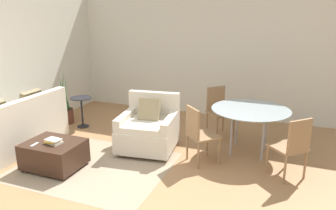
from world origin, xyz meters
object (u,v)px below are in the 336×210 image
dining_chair_near_left (198,131)px  ottoman (54,154)px  dining_chair_far_left (218,108)px  armchair (149,129)px  potted_plant (65,112)px  side_table (82,106)px  tv_remote_primary (34,144)px  dining_table (250,113)px  dining_chair_near_right (293,144)px  book_stack (53,141)px  couch (12,133)px

dining_chair_near_left → ottoman: bearing=-154.4°
dining_chair_near_left → dining_chair_far_left: same height
armchair → ottoman: size_ratio=1.24×
potted_plant → dining_chair_far_left: potted_plant is taller
armchair → side_table: (-1.70, 0.51, 0.08)m
tv_remote_primary → potted_plant: 2.14m
potted_plant → dining_table: bearing=-1.9°
side_table → dining_chair_near_right: bearing=-10.4°
dining_chair_near_left → dining_table: bearing=45.0°
book_stack → dining_chair_far_left: 2.99m
armchair → dining_chair_near_right: armchair is taller
dining_table → dining_chair_near_right: 0.96m
couch → tv_remote_primary: size_ratio=12.49×
dining_chair_far_left → potted_plant: bearing=-170.0°
couch → armchair: size_ratio=1.93×
couch → ottoman: (1.06, -0.25, -0.10)m
book_stack → dining_chair_near_left: 2.13m
side_table → tv_remote_primary: bearing=-74.8°
potted_plant → dining_chair_near_right: size_ratio=1.25×
potted_plant → dining_chair_near_right: 4.50m
side_table → dining_chair_near_right: dining_chair_near_right is taller
armchair → dining_table: armchair is taller
potted_plant → dining_table: size_ratio=0.90×
book_stack → side_table: 1.84m
tv_remote_primary → couch: bearing=154.3°
book_stack → dining_chair_near_left: dining_chair_near_left is taller
ottoman → dining_chair_near_right: size_ratio=0.90×
dining_chair_near_left → dining_chair_far_left: size_ratio=1.00×
dining_chair_near_right → armchair: bearing=174.7°
side_table → dining_chair_far_left: (2.62, 0.61, 0.09)m
couch → dining_table: (3.67, 1.35, 0.36)m
book_stack → tv_remote_primary: book_stack is taller
side_table → dining_chair_near_left: size_ratio=0.68×
ottoman → potted_plant: 2.07m
book_stack → dining_chair_far_left: bearing=50.5°
couch → dining_chair_near_left: bearing=12.8°
couch → tv_remote_primary: (0.88, -0.42, 0.09)m
couch → book_stack: size_ratio=7.94×
couch → dining_chair_far_left: bearing=33.8°
couch → dining_chair_near_right: bearing=8.9°
dining_table → dining_chair_near_left: (-0.67, -0.67, -0.17)m
potted_plant → side_table: size_ratio=1.84×
book_stack → dining_table: dining_table is taller
ottoman → dining_chair_near_left: 2.17m
couch → side_table: bearing=74.7°
side_table → dining_chair_far_left: 2.69m
dining_chair_far_left → tv_remote_primary: bearing=-131.0°
couch → dining_chair_far_left: 3.63m
ottoman → dining_table: dining_table is taller
couch → dining_chair_near_right: couch is taller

